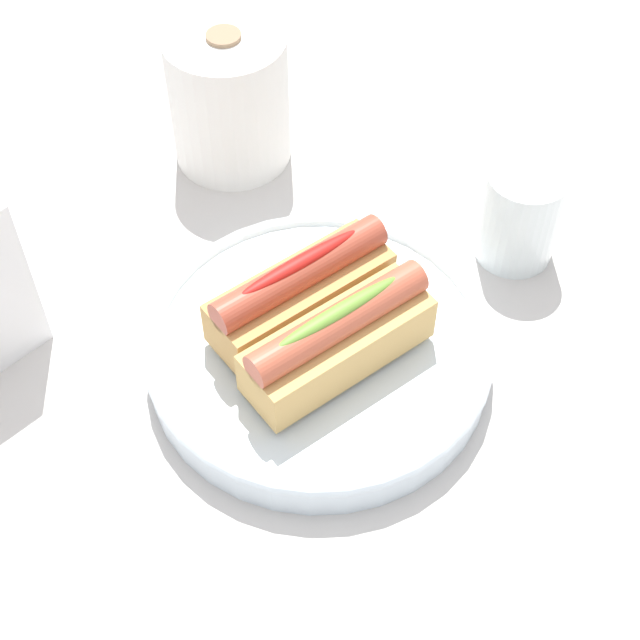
{
  "coord_description": "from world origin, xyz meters",
  "views": [
    {
      "loc": [
        -0.24,
        -0.38,
        0.63
      ],
      "look_at": [
        0.0,
        0.01,
        0.06
      ],
      "focal_mm": 54.73,
      "sensor_mm": 36.0,
      "label": 1
    }
  ],
  "objects_px": {
    "water_glass": "(519,219)",
    "paper_towel_roll": "(229,98)",
    "serving_bowl": "(320,349)",
    "hotdog_back": "(300,290)",
    "hotdog_front": "(340,338)"
  },
  "relations": [
    {
      "from": "serving_bowl",
      "to": "hotdog_back",
      "type": "distance_m",
      "value": 0.05
    },
    {
      "from": "serving_bowl",
      "to": "paper_towel_roll",
      "type": "height_order",
      "value": "paper_towel_roll"
    },
    {
      "from": "serving_bowl",
      "to": "hotdog_front",
      "type": "distance_m",
      "value": 0.05
    },
    {
      "from": "serving_bowl",
      "to": "paper_towel_roll",
      "type": "bearing_deg",
      "value": 77.32
    },
    {
      "from": "water_glass",
      "to": "paper_towel_roll",
      "type": "bearing_deg",
      "value": 122.01
    },
    {
      "from": "hotdog_back",
      "to": "water_glass",
      "type": "relative_size",
      "value": 1.72
    },
    {
      "from": "hotdog_back",
      "to": "water_glass",
      "type": "xyz_separation_m",
      "value": [
        0.21,
        -0.01,
        -0.02
      ]
    },
    {
      "from": "water_glass",
      "to": "hotdog_back",
      "type": "bearing_deg",
      "value": 177.55
    },
    {
      "from": "hotdog_back",
      "to": "serving_bowl",
      "type": "bearing_deg",
      "value": -87.72
    },
    {
      "from": "water_glass",
      "to": "paper_towel_roll",
      "type": "distance_m",
      "value": 0.29
    },
    {
      "from": "serving_bowl",
      "to": "hotdog_front",
      "type": "height_order",
      "value": "hotdog_front"
    },
    {
      "from": "water_glass",
      "to": "paper_towel_roll",
      "type": "height_order",
      "value": "paper_towel_roll"
    },
    {
      "from": "hotdog_back",
      "to": "paper_towel_roll",
      "type": "xyz_separation_m",
      "value": [
        0.06,
        0.23,
        0.0
      ]
    },
    {
      "from": "hotdog_front",
      "to": "water_glass",
      "type": "relative_size",
      "value": 1.72
    },
    {
      "from": "hotdog_front",
      "to": "hotdog_back",
      "type": "height_order",
      "value": "same"
    }
  ]
}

